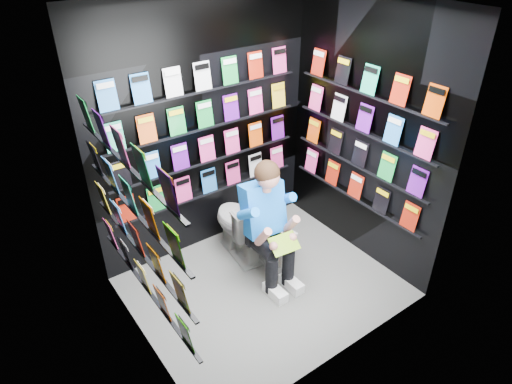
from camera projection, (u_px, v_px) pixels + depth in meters
floor at (264, 287)px, 4.48m from camera, size 2.40×2.40×0.00m
ceiling at (267, 5)px, 3.12m from camera, size 2.40×2.40×0.00m
wall_back at (204, 131)px, 4.49m from camera, size 2.40×0.04×2.60m
wall_front at (353, 228)px, 3.11m from camera, size 2.40×0.04×2.60m
wall_left at (128, 219)px, 3.20m from camera, size 0.04×2.00×2.60m
wall_right at (365, 136)px, 4.40m from camera, size 0.04×2.00×2.60m
comics_back at (206, 132)px, 4.47m from camera, size 2.10×0.06×1.37m
comics_left at (132, 217)px, 3.21m from camera, size 0.06×1.70×1.37m
comics_right at (362, 136)px, 4.38m from camera, size 0.06×1.70×1.37m
toilet at (240, 225)px, 4.74m from camera, size 0.50×0.79×0.73m
longbox at (274, 244)px, 4.82m from camera, size 0.29×0.44×0.30m
longbox_lid at (275, 231)px, 4.73m from camera, size 0.31×0.46×0.03m
reader at (262, 209)px, 4.27m from camera, size 0.61×0.82×1.41m
held_comic at (284, 244)px, 4.13m from camera, size 0.29×0.19×0.11m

